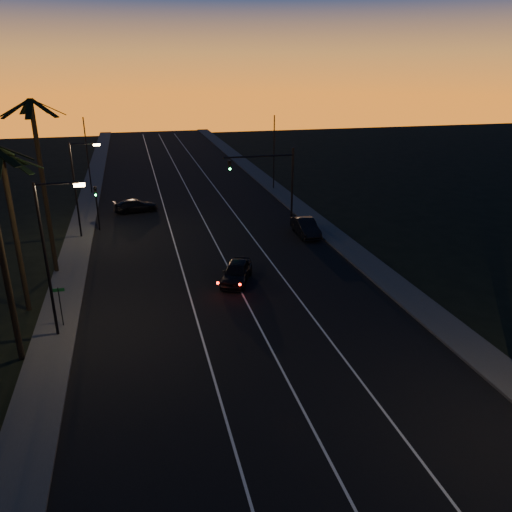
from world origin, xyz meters
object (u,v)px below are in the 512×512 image
object	(u,v)px
signal_mast	(270,171)
cross_car	(136,206)
lead_car	(237,272)
right_car	(306,227)

from	to	relation	value
signal_mast	cross_car	world-z (taller)	signal_mast
lead_car	signal_mast	bearing A→B (deg)	66.22
right_car	cross_car	xyz separation A→B (m)	(-14.85, 11.71, -0.10)
lead_car	right_car	size ratio (longest dim) A/B	1.10
lead_car	cross_car	bearing A→B (deg)	107.78
right_car	cross_car	world-z (taller)	right_car
cross_car	lead_car	bearing A→B (deg)	-72.22
signal_mast	cross_car	distance (m)	14.84
signal_mast	cross_car	xyz separation A→B (m)	(-13.14, 5.54, -4.11)
lead_car	right_car	xyz separation A→B (m)	(8.29, 8.75, 0.02)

